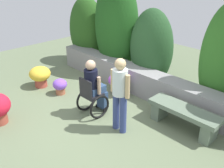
% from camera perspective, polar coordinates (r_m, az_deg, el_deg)
% --- Properties ---
extents(ground_plane, '(12.55, 12.55, 0.00)m').
position_cam_1_polar(ground_plane, '(5.83, -3.08, -7.57)').
color(ground_plane, '#667454').
extents(stone_retaining_wall, '(6.42, 0.52, 0.67)m').
position_cam_1_polar(stone_retaining_wall, '(6.72, 7.53, 0.26)').
color(stone_retaining_wall, gray).
rests_on(stone_retaining_wall, ground).
extents(hedge_backdrop, '(7.44, 1.14, 2.96)m').
position_cam_1_polar(hedge_backdrop, '(6.85, 10.48, 9.27)').
color(hedge_backdrop, '#27531B').
rests_on(hedge_backdrop, ground).
extents(stone_bench, '(1.53, 0.47, 0.49)m').
position_cam_1_polar(stone_bench, '(5.52, 15.76, -6.68)').
color(stone_bench, slate).
rests_on(stone_bench, ground).
extents(person_in_wheelchair, '(0.53, 0.66, 1.33)m').
position_cam_1_polar(person_in_wheelchair, '(5.70, -4.20, -1.20)').
color(person_in_wheelchair, black).
rests_on(person_in_wheelchair, ground).
extents(person_standing_companion, '(0.49, 0.30, 1.59)m').
position_cam_1_polar(person_standing_companion, '(4.97, 1.79, -1.58)').
color(person_standing_companion, navy).
rests_on(person_standing_companion, ground).
extents(flower_pot_terracotta_by_wall, '(0.57, 0.57, 0.59)m').
position_cam_1_polar(flower_pot_terracotta_by_wall, '(6.68, 1.55, 0.47)').
color(flower_pot_terracotta_by_wall, brown).
rests_on(flower_pot_terracotta_by_wall, ground).
extents(flower_pot_red_accent, '(0.38, 0.38, 0.43)m').
position_cam_1_polar(flower_pot_red_accent, '(6.87, -11.59, -0.38)').
color(flower_pot_red_accent, '#A95C41').
rests_on(flower_pot_red_accent, ground).
extents(flower_pot_small_foreground, '(0.59, 0.59, 0.59)m').
position_cam_1_polar(flower_pot_small_foreground, '(7.38, -15.84, 1.90)').
color(flower_pot_small_foreground, '#A64438').
rests_on(flower_pot_small_foreground, ground).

